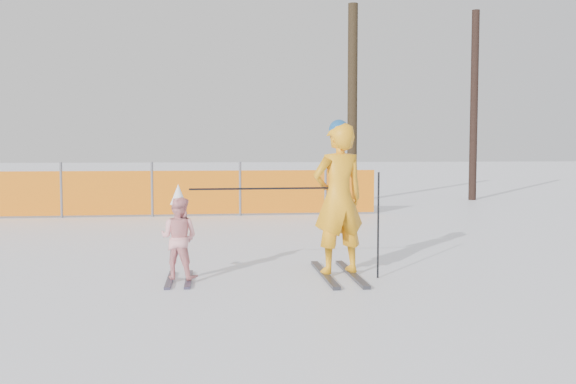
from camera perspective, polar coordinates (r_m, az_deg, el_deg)
The scene contains 6 objects.
ground at distance 8.01m, azimuth 0.42°, elevation -7.40°, with size 120.00×120.00×0.00m, color white.
adult at distance 7.88m, azimuth 4.51°, elevation -0.57°, with size 0.76×1.63×1.92m.
child at distance 7.70m, azimuth -9.68°, elevation -3.96°, with size 0.58×0.99×1.15m.
ski_poles at distance 7.71m, azimuth 2.08°, elevation -1.12°, with size 2.27×0.22×1.29m.
safety_fence at distance 15.34m, azimuth -21.19°, elevation -0.11°, with size 15.20×0.06×1.25m.
tree_trunks at distance 19.18m, azimuth 10.01°, elevation 7.67°, with size 4.00×0.46×5.68m.
Camera 1 is at (-0.96, -7.80, 1.58)m, focal length 40.00 mm.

